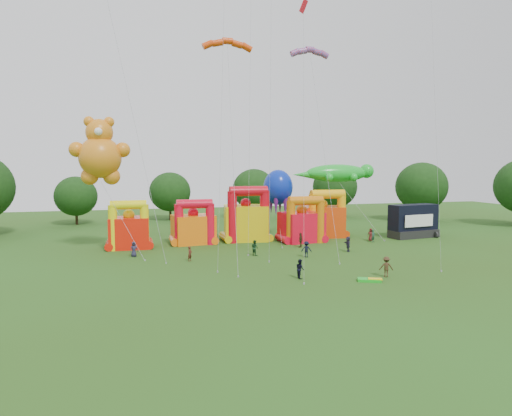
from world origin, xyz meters
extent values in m
plane|color=#2D4714|center=(0.00, 0.00, 0.00)|extent=(160.00, 160.00, 0.00)
cylinder|color=#352314|center=(36.35, 41.96, 1.86)|extent=(0.44, 0.44, 3.72)
ellipsoid|color=#143510|center=(36.35, 41.96, 6.41)|extent=(9.30, 9.30, 8.89)
cylinder|color=#352314|center=(23.89, 52.32, 1.75)|extent=(0.44, 0.44, 3.51)
ellipsoid|color=#143510|center=(23.89, 52.32, 6.04)|extent=(8.77, 8.78, 8.39)
cylinder|color=#352314|center=(7.76, 53.96, 1.65)|extent=(0.44, 0.44, 3.30)
ellipsoid|color=#143510|center=(7.76, 53.96, 5.68)|extent=(8.25, 8.25, 7.88)
cylinder|color=#352314|center=(-8.04, 55.94, 1.55)|extent=(0.44, 0.44, 3.09)
ellipsoid|color=#143510|center=(-8.04, 55.94, 5.32)|extent=(7.73, 7.72, 7.38)
cylinder|color=#352314|center=(-24.31, 53.23, 1.44)|extent=(0.44, 0.44, 2.88)
ellipsoid|color=#143510|center=(-24.31, 53.23, 4.96)|extent=(7.20, 7.20, 6.88)
cube|color=red|center=(-15.26, 27.27, 1.92)|extent=(4.83, 3.91, 3.85)
cylinder|color=yellow|center=(-17.11, 25.90, 2.75)|extent=(1.04, 1.04, 5.49)
cylinder|color=yellow|center=(-13.41, 25.90, 2.75)|extent=(1.04, 1.04, 5.49)
cylinder|color=yellow|center=(-15.26, 25.90, 5.49)|extent=(4.22, 1.09, 1.09)
sphere|color=yellow|center=(-15.26, 27.27, 4.15)|extent=(1.40, 1.40, 1.40)
cube|color=orange|center=(-7.15, 28.69, 1.87)|extent=(5.68, 4.83, 3.73)
cylinder|color=red|center=(-9.14, 27.20, 2.66)|extent=(1.13, 1.13, 5.33)
cylinder|color=red|center=(-5.15, 27.20, 2.66)|extent=(1.13, 1.13, 5.33)
cylinder|color=red|center=(-7.15, 27.20, 5.33)|extent=(4.56, 1.18, 1.18)
sphere|color=red|center=(-7.15, 28.69, 4.03)|extent=(1.40, 1.40, 1.40)
cube|color=gold|center=(0.09, 29.35, 2.40)|extent=(6.26, 5.28, 4.79)
cylinder|color=red|center=(-2.13, 27.69, 3.42)|extent=(1.25, 1.25, 6.85)
cylinder|color=red|center=(2.32, 27.69, 3.42)|extent=(1.25, 1.25, 6.85)
cylinder|color=red|center=(0.09, 27.69, 6.85)|extent=(5.08, 1.32, 1.32)
sphere|color=red|center=(0.09, 29.35, 5.09)|extent=(1.40, 1.40, 1.40)
cube|color=red|center=(7.11, 26.40, 1.97)|extent=(5.88, 5.05, 3.94)
cylinder|color=orange|center=(5.08, 24.89, 2.81)|extent=(1.15, 1.15, 5.63)
cylinder|color=orange|center=(9.14, 24.89, 2.81)|extent=(1.15, 1.15, 5.63)
cylinder|color=orange|center=(7.11, 24.89, 5.63)|extent=(4.64, 1.20, 1.20)
sphere|color=orange|center=(7.11, 26.40, 4.24)|extent=(1.40, 1.40, 1.40)
cube|color=red|center=(11.64, 29.81, 2.17)|extent=(6.05, 5.09, 4.35)
cylinder|color=#FFB10D|center=(9.48, 28.21, 3.10)|extent=(1.22, 1.22, 6.21)
cylinder|color=#FFB10D|center=(13.81, 28.21, 3.10)|extent=(1.22, 1.22, 6.21)
cylinder|color=#FFB10D|center=(11.64, 28.21, 6.21)|extent=(4.93, 1.28, 1.28)
sphere|color=#FFB10D|center=(11.64, 29.81, 4.65)|extent=(1.40, 1.40, 1.40)
cube|color=black|center=(23.80, 25.52, 0.55)|extent=(7.52, 3.75, 1.10)
cube|color=black|center=(23.80, 25.72, 2.90)|extent=(7.47, 3.40, 3.60)
cube|color=white|center=(23.80, 24.31, 2.54)|extent=(4.93, 0.82, 1.69)
cylinder|color=black|center=(20.92, 24.44, 0.40)|extent=(0.30, 0.90, 0.90)
cylinder|color=black|center=(26.68, 24.44, 0.40)|extent=(0.30, 0.90, 0.90)
sphere|color=orange|center=(-18.30, 25.64, 11.16)|extent=(4.88, 4.88, 4.88)
sphere|color=orange|center=(-18.30, 25.64, 14.04)|extent=(3.10, 3.10, 3.10)
sphere|color=orange|center=(-19.40, 25.64, 15.26)|extent=(1.22, 1.22, 1.22)
sphere|color=orange|center=(-17.19, 25.64, 15.26)|extent=(1.22, 1.22, 1.22)
sphere|color=orange|center=(-20.85, 25.64, 12.04)|extent=(1.77, 1.77, 1.77)
sphere|color=orange|center=(-15.75, 25.64, 12.04)|extent=(1.77, 1.77, 1.77)
sphere|color=orange|center=(-19.52, 25.64, 8.94)|extent=(2.00, 2.00, 2.00)
sphere|color=orange|center=(-17.08, 25.64, 8.94)|extent=(2.00, 2.00, 2.00)
sphere|color=white|center=(-18.30, 24.14, 14.04)|extent=(0.89, 0.89, 0.89)
ellipsoid|color=green|center=(14.61, 31.53, 9.09)|extent=(9.91, 3.10, 2.63)
sphere|color=green|center=(19.45, 31.53, 9.38)|extent=(2.13, 2.13, 2.13)
cone|color=green|center=(9.58, 31.53, 8.89)|extent=(3.87, 1.55, 1.55)
sphere|color=green|center=(16.55, 33.08, 8.51)|extent=(1.16, 1.16, 1.16)
sphere|color=green|center=(16.55, 29.98, 8.51)|extent=(1.16, 1.16, 1.16)
sphere|color=green|center=(12.68, 33.08, 8.51)|extent=(1.16, 1.16, 1.16)
sphere|color=green|center=(12.68, 29.98, 8.51)|extent=(1.16, 1.16, 1.16)
ellipsoid|color=#0B26A8|center=(5.84, 32.79, 7.04)|extent=(4.30, 4.30, 5.16)
cone|color=#591E8C|center=(7.24, 32.79, 4.67)|extent=(0.97, 0.97, 3.44)
cone|color=#591E8C|center=(6.54, 34.00, 4.67)|extent=(0.97, 0.97, 3.44)
cone|color=#591E8C|center=(5.14, 34.00, 4.67)|extent=(0.97, 0.97, 3.44)
cone|color=#591E8C|center=(4.44, 32.79, 4.67)|extent=(0.97, 0.97, 3.44)
cone|color=#591E8C|center=(5.14, 31.58, 4.67)|extent=(0.97, 0.97, 3.44)
cone|color=#591E8C|center=(6.54, 31.58, 4.67)|extent=(0.97, 0.97, 3.44)
cube|color=red|center=(1.39, 11.25, 25.23)|extent=(1.02, 1.02, 1.10)
cube|color=green|center=(5.34, 4.74, 0.12)|extent=(2.23, 1.73, 0.24)
cube|color=yellow|center=(5.74, 4.44, 0.26)|extent=(1.34, 1.04, 0.10)
imported|color=#25243C|center=(-14.73, 21.44, 0.86)|extent=(0.97, 0.79, 1.72)
imported|color=#4C1F15|center=(-8.95, 17.43, 0.80)|extent=(0.67, 0.69, 1.60)
imported|color=#17391D|center=(-1.44, 18.70, 0.88)|extent=(0.99, 1.07, 1.76)
imported|color=black|center=(3.86, 16.17, 0.90)|extent=(1.33, 1.07, 1.80)
imported|color=#362B15|center=(5.44, 22.23, 0.91)|extent=(1.02, 1.10, 1.82)
imported|color=#2B253E|center=(9.89, 18.12, 0.90)|extent=(0.77, 1.73, 1.81)
imported|color=#5A1C19|center=(16.40, 24.43, 0.86)|extent=(1.00, 0.94, 1.71)
imported|color=#1B4530|center=(16.18, 23.37, 0.85)|extent=(0.73, 0.64, 1.69)
imported|color=black|center=(-0.21, 7.31, 0.88)|extent=(0.70, 0.89, 1.76)
imported|color=#3D2A18|center=(7.62, 5.79, 0.95)|extent=(1.41, 1.15, 1.90)
camera|label=1|loc=(-14.54, -30.78, 10.14)|focal=32.00mm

